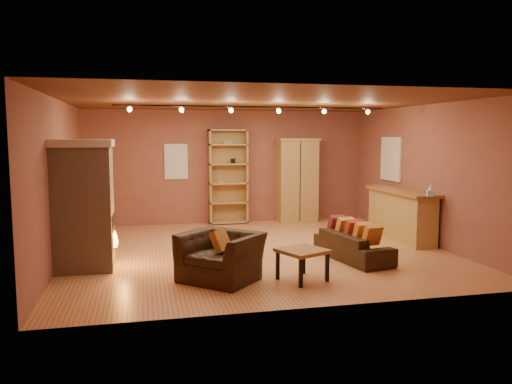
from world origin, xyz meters
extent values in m
plane|color=#B06A3E|center=(0.00, 0.00, 0.00)|extent=(7.00, 7.00, 0.00)
plane|color=brown|center=(0.00, 0.00, 2.80)|extent=(7.00, 7.00, 0.00)
cube|color=#8F5142|center=(0.00, 3.25, 1.40)|extent=(7.00, 0.02, 2.80)
cube|color=#8F5142|center=(-3.50, 0.00, 1.40)|extent=(0.02, 6.50, 2.80)
cube|color=#8F5142|center=(3.50, 0.00, 1.40)|extent=(0.02, 6.50, 2.80)
cube|color=tan|center=(-3.05, -0.60, 1.00)|extent=(0.90, 0.90, 2.00)
cube|color=beige|center=(-3.05, -0.60, 2.06)|extent=(0.98, 0.98, 0.12)
cube|color=black|center=(-2.64, -0.60, 0.60)|extent=(0.10, 0.65, 0.55)
cone|color=orange|center=(-2.58, -0.60, 0.48)|extent=(0.10, 0.10, 0.22)
cube|color=white|center=(-1.30, 3.23, 1.55)|extent=(0.56, 0.04, 0.86)
cube|color=tan|center=(-0.04, 3.23, 1.17)|extent=(0.95, 0.04, 2.33)
cube|color=tan|center=(-0.50, 3.06, 1.17)|extent=(0.04, 0.37, 2.33)
cube|color=tan|center=(0.42, 3.06, 1.17)|extent=(0.04, 0.37, 2.33)
cube|color=gray|center=(-0.20, 3.06, 1.04)|extent=(0.18, 0.12, 0.05)
cube|color=black|center=(0.09, 3.06, 1.56)|extent=(0.10, 0.10, 0.12)
cube|color=tan|center=(-0.04, 3.06, 0.04)|extent=(0.95, 0.37, 0.04)
cube|color=tan|center=(-0.04, 3.06, 0.53)|extent=(0.95, 0.37, 0.03)
cube|color=tan|center=(-0.04, 3.06, 1.01)|extent=(0.95, 0.37, 0.04)
cube|color=tan|center=(-0.04, 3.06, 1.48)|extent=(0.95, 0.37, 0.04)
cube|color=tan|center=(-0.04, 3.06, 1.96)|extent=(0.95, 0.37, 0.04)
cube|color=tan|center=(-0.04, 3.06, 2.31)|extent=(0.95, 0.37, 0.04)
cube|color=tan|center=(1.72, 2.98, 1.03)|extent=(0.98, 0.54, 2.05)
cube|color=#9A6738|center=(1.72, 2.72, 1.03)|extent=(0.02, 0.01, 1.95)
cube|color=tan|center=(1.72, 2.98, 2.08)|extent=(1.04, 0.60, 0.06)
cube|color=tan|center=(3.20, 0.39, 0.49)|extent=(0.47, 2.07, 0.99)
cube|color=#9A6738|center=(3.20, 0.39, 1.02)|extent=(0.59, 2.19, 0.06)
cube|color=#96C8F1|center=(3.15, -0.76, 1.10)|extent=(0.14, 0.14, 0.11)
cone|color=white|center=(3.15, -0.76, 1.21)|extent=(0.08, 0.08, 0.10)
cube|color=white|center=(3.47, 1.40, 1.65)|extent=(0.05, 0.90, 1.00)
imported|color=black|center=(1.49, -1.04, 0.33)|extent=(0.78, 1.72, 0.65)
cube|color=#C77A33|center=(1.59, -1.58, 0.54)|extent=(0.34, 0.28, 0.36)
cube|color=#C77A33|center=(1.54, -1.31, 0.54)|extent=(0.34, 0.28, 0.36)
cube|color=#9F2F1F|center=(1.49, -1.04, 0.54)|extent=(0.34, 0.28, 0.36)
cube|color=#C77A33|center=(1.44, -0.76, 0.54)|extent=(0.34, 0.28, 0.36)
cube|color=maroon|center=(1.39, -0.49, 0.54)|extent=(0.34, 0.28, 0.36)
imported|color=black|center=(-0.98, -1.77, 0.49)|extent=(1.31, 1.28, 0.97)
cube|color=#C77A33|center=(-0.98, -1.77, 0.61)|extent=(0.38, 0.38, 0.34)
cube|color=#9A6738|center=(0.22, -2.06, 0.45)|extent=(0.84, 0.84, 0.05)
cube|color=black|center=(-0.04, -2.32, 0.21)|extent=(0.05, 0.05, 0.42)
cube|color=black|center=(0.48, -2.32, 0.21)|extent=(0.05, 0.05, 0.42)
cube|color=black|center=(-0.04, -1.80, 0.21)|extent=(0.05, 0.05, 0.42)
cube|color=black|center=(0.48, -1.80, 0.21)|extent=(0.05, 0.05, 0.42)
cylinder|color=black|center=(0.00, 0.20, 2.72)|extent=(5.20, 0.03, 0.03)
sphere|color=#FFD88C|center=(-2.30, 0.20, 2.65)|extent=(0.09, 0.09, 0.09)
sphere|color=#FFD88C|center=(-1.38, 0.20, 2.65)|extent=(0.09, 0.09, 0.09)
sphere|color=#FFD88C|center=(-0.46, 0.20, 2.65)|extent=(0.09, 0.09, 0.09)
sphere|color=#FFD88C|center=(0.46, 0.20, 2.65)|extent=(0.09, 0.09, 0.09)
sphere|color=#FFD88C|center=(1.38, 0.20, 2.65)|extent=(0.09, 0.09, 0.09)
sphere|color=#FFD88C|center=(2.30, 0.20, 2.65)|extent=(0.09, 0.09, 0.09)
camera|label=1|loc=(-2.09, -9.08, 2.18)|focal=35.00mm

